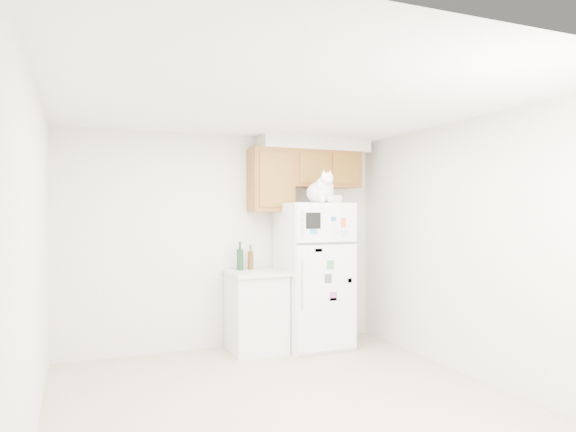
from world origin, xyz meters
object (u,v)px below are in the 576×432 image
refrigerator (314,275)px  bottle_green (240,256)px  storage_box_front (334,199)px  base_counter (256,311)px  storage_box_back (327,199)px  bottle_amber (251,257)px  cat (322,191)px

refrigerator → bottle_green: bearing=165.4°
storage_box_front → base_counter: bearing=161.4°
storage_box_back → bottle_amber: (-0.89, 0.22, -0.68)m
storage_box_front → refrigerator: bearing=137.8°
base_counter → cat: 1.57m
storage_box_back → bottle_green: (-1.03, 0.19, -0.66)m
cat → bottle_green: 1.21m
cat → bottle_green: cat is taller
base_counter → bottle_green: 0.66m
refrigerator → storage_box_front: size_ratio=11.33×
cat → storage_box_back: cat is taller
storage_box_back → refrigerator: bearing=173.7°
base_counter → cat: cat is taller
storage_box_back → bottle_amber: storage_box_back is taller
storage_box_front → bottle_amber: size_ratio=0.51×
refrigerator → base_counter: size_ratio=1.85×
refrigerator → storage_box_back: storage_box_back is taller
refrigerator → bottle_green: (-0.84, 0.22, 0.24)m
bottle_amber → cat: bearing=-33.8°
refrigerator → base_counter: 0.79m
base_counter → storage_box_back: storage_box_back is taller
base_counter → bottle_green: bearing=136.2°
bottle_amber → storage_box_front: bearing=-24.2°
base_counter → cat: bearing=-22.8°
bottle_amber → bottle_green: bearing=-165.8°
bottle_green → storage_box_front: bearing=-19.5°
bottle_green → bottle_amber: bearing=14.2°
bottle_green → cat: bearing=-27.3°
refrigerator → base_counter: (-0.69, 0.07, -0.39)m
cat → storage_box_back: size_ratio=2.94×
bottle_green → bottle_amber: size_ratio=1.15×
bottle_green → bottle_amber: (0.14, 0.04, -0.02)m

